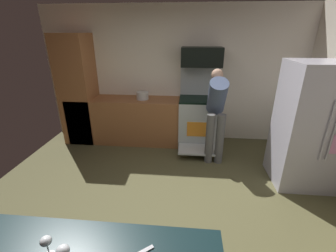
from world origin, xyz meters
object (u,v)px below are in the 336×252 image
(person_cook, at_px, (216,110))
(wine_glass_extra, at_px, (46,242))
(refrigerator, at_px, (313,126))
(wine_glass_far, at_px, (63,252))
(microwave, at_px, (202,57))
(oven_range, at_px, (199,120))
(stock_pot, at_px, (142,96))

(person_cook, relative_size, wine_glass_extra, 10.98)
(person_cook, xyz_separation_m, wine_glass_extra, (-1.24, -2.77, 0.09))
(refrigerator, distance_m, wine_glass_far, 3.33)
(microwave, xyz_separation_m, wine_glass_far, (-0.85, -3.50, -0.68))
(microwave, height_order, person_cook, microwave)
(wine_glass_far, bearing_deg, oven_range, 75.98)
(wine_glass_extra, bearing_deg, refrigerator, 41.50)
(oven_range, distance_m, microwave, 1.19)
(microwave, distance_m, wine_glass_extra, 3.64)
(oven_range, distance_m, stock_pot, 1.20)
(refrigerator, height_order, person_cook, refrigerator)
(refrigerator, bearing_deg, oven_range, 144.58)
(wine_glass_extra, bearing_deg, stock_pot, 91.95)
(microwave, height_order, stock_pot, microwave)
(microwave, xyz_separation_m, person_cook, (0.25, -0.67, -0.78))
(refrigerator, bearing_deg, wine_glass_extra, -138.50)
(stock_pot, bearing_deg, microwave, 4.15)
(oven_range, distance_m, wine_glass_extra, 3.52)
(person_cook, bearing_deg, refrigerator, -22.21)
(refrigerator, bearing_deg, wine_glass_far, -136.09)
(microwave, bearing_deg, stock_pot, -175.85)
(oven_range, relative_size, person_cook, 0.98)
(wine_glass_far, bearing_deg, person_cook, 68.73)
(microwave, distance_m, wine_glass_far, 3.67)
(wine_glass_extra, xyz_separation_m, stock_pot, (-0.11, 3.36, -0.03))
(wine_glass_far, relative_size, wine_glass_extra, 1.15)
(wine_glass_far, height_order, stock_pot, wine_glass_far)
(refrigerator, distance_m, wine_glass_extra, 3.39)
(microwave, relative_size, wine_glass_far, 4.55)
(refrigerator, xyz_separation_m, wine_glass_far, (-2.40, -2.31, 0.13))
(oven_range, distance_m, refrigerator, 1.93)
(refrigerator, bearing_deg, person_cook, 157.79)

